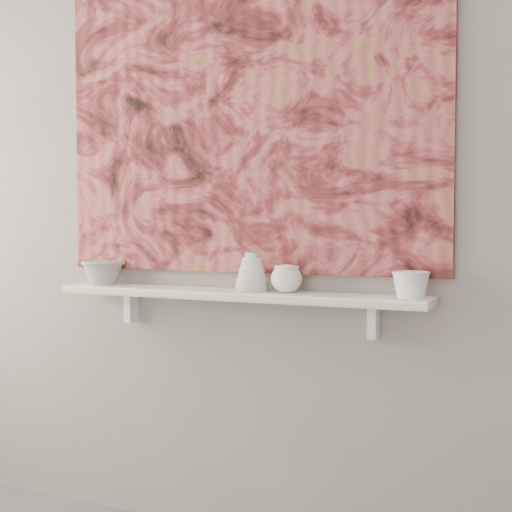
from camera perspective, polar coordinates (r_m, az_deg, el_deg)
The scene contains 11 objects.
wall_back at distance 2.64m, azimuth -0.77°, elevation 6.52°, with size 3.60×3.60×0.00m, color gray.
shelf at distance 2.56m, azimuth -1.66°, elevation -3.11°, with size 1.40×0.18×0.03m, color white.
shelf_stripe at distance 2.48m, azimuth -2.59°, elevation -3.31°, with size 1.40×0.01×0.02m, color beige.
bracket_left at distance 2.87m, azimuth -9.96°, elevation -4.03°, with size 0.03×0.06×0.12m, color white.
bracket_right at distance 2.46m, azimuth 9.39°, elevation -5.15°, with size 0.03×0.06×0.12m, color white.
painting at distance 2.64m, azimuth -0.91°, elevation 10.65°, with size 1.50×0.03×1.10m, color maroon.
house_motif at distance 2.45m, azimuth 8.58°, elevation 4.01°, with size 0.09×0.00×0.08m, color black.
bowl_grey at distance 2.85m, azimuth -12.14°, elevation -1.28°, with size 0.17×0.17×0.10m, color #999996, non-canonical shape.
cup_cream at distance 2.47m, azimuth 2.46°, elevation -1.82°, with size 0.11×0.11×0.10m, color silver, non-canonical shape.
bell_vessel at distance 2.52m, azimuth -0.34°, elevation -1.26°, with size 0.13×0.13×0.14m, color beige, non-canonical shape.
bowl_white at distance 2.35m, azimuth 12.29°, elevation -2.25°, with size 0.12×0.12×0.09m, color white, non-canonical shape.
Camera 1 is at (1.11, -0.79, 1.18)m, focal length 50.00 mm.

